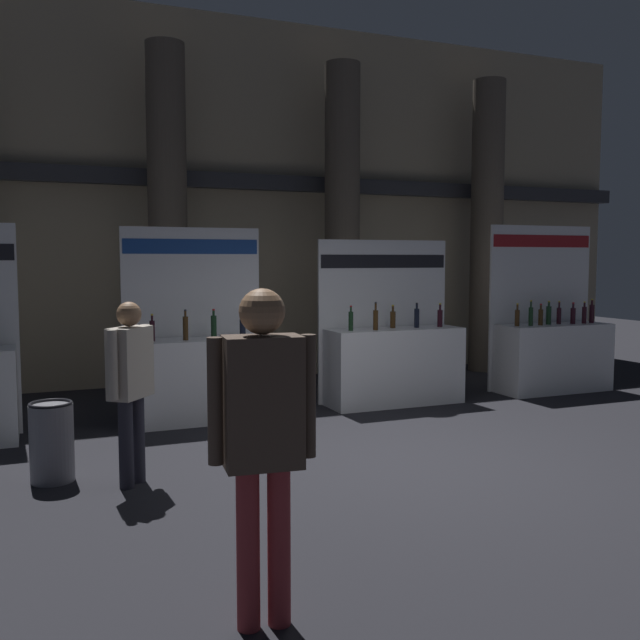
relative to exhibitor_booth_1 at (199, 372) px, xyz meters
The scene contains 8 objects.
ground_plane 2.92m from the exhibitor_booth_1, 60.70° to the right, with size 29.27×29.27×0.00m, color black.
hall_colonnade 3.69m from the exhibitor_booth_1, 61.85° to the left, with size 14.63×1.26×5.76m.
exhibitor_booth_1 is the anchor object (origin of this frame).
exhibitor_booth_2 2.66m from the exhibitor_booth_1, ahead, with size 1.94×0.66×2.21m.
exhibitor_booth_3 5.27m from the exhibitor_booth_1, ahead, with size 1.82×0.66×2.45m.
trash_bin 2.52m from the exhibitor_booth_1, 133.26° to the right, with size 0.37×0.37×0.71m.
visitor_1 4.98m from the exhibitor_booth_1, 98.81° to the right, with size 0.57×0.28×1.80m.
visitor_3 2.47m from the exhibitor_booth_1, 116.18° to the right, with size 0.43×0.47×1.59m.
Camera 1 is at (-3.26, -5.85, 1.95)m, focal length 39.63 mm.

